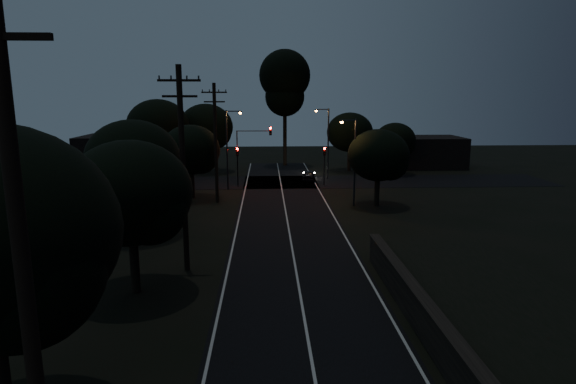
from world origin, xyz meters
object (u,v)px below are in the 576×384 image
streetlight_c (353,156)px  signal_mast (253,145)px  streetlight_b (327,138)px  utility_pole_near (24,275)px  tall_pine (285,82)px  signal_right (324,159)px  utility_pole_mid (183,167)px  car (309,176)px  signal_left (237,159)px  streetlight_a (229,144)px  utility_pole_far (216,141)px

streetlight_c → signal_mast: bearing=131.2°
streetlight_b → utility_pole_near: bearing=-103.8°
tall_pine → signal_right: tall_pine is taller
utility_pole_mid → streetlight_b: utility_pole_mid is taller
utility_pole_mid → car: utility_pole_mid is taller
utility_pole_mid → tall_pine: tall_pine is taller
utility_pole_mid → car: (9.20, 27.62, -5.13)m
utility_pole_mid → streetlight_c: size_ratio=1.47×
utility_pole_mid → signal_left: bearing=86.8°
utility_pole_near → streetlight_c: (11.83, 32.00, -1.89)m
tall_pine → streetlight_a: tall_pine is taller
signal_left → car: signal_left is taller
utility_pole_near → utility_pole_far: size_ratio=1.14×
utility_pole_far → streetlight_c: bearing=-9.6°
signal_left → streetlight_c: bearing=-43.8°
utility_pole_mid → streetlight_c: utility_pole_mid is taller
utility_pole_mid → utility_pole_far: utility_pole_mid is taller
utility_pole_far → signal_mast: (3.09, 7.99, -1.15)m
signal_left → streetlight_b: bearing=22.0°
utility_pole_far → signal_left: (1.40, 7.99, -2.65)m
streetlight_a → streetlight_b: same height
utility_pole_near → signal_left: bearing=88.1°
signal_right → streetlight_b: size_ratio=0.51×
utility_pole_far → car: (9.20, 10.62, -4.88)m
utility_pole_mid → signal_right: (10.60, 24.99, -2.90)m
utility_pole_mid → signal_mast: utility_pole_mid is taller
signal_right → streetlight_a: 10.26m
streetlight_a → tall_pine: bearing=69.6°
tall_pine → signal_right: 17.53m
streetlight_a → streetlight_b: size_ratio=1.00×
utility_pole_near → signal_right: utility_pole_near is taller
utility_pole_near → tall_pine: tall_pine is taller
streetlight_c → car: streetlight_c is taller
utility_pole_far → streetlight_c: size_ratio=1.40×
utility_pole_near → signal_right: bearing=75.8°
utility_pole_mid → signal_right: 27.30m
utility_pole_far → car: utility_pole_far is taller
utility_pole_mid → utility_pole_near: bearing=-90.0°
signal_right → car: signal_right is taller
utility_pole_near → streetlight_b: 47.40m
car → utility_pole_near: bearing=85.1°
tall_pine → streetlight_c: bearing=-79.1°
utility_pole_mid → signal_right: size_ratio=2.68×
utility_pole_far → signal_left: bearing=80.1°
signal_right → streetlight_c: bearing=-83.0°
signal_mast → streetlight_a: bearing=-140.2°
utility_pole_far → signal_left: 8.53m
streetlight_a → streetlight_b: 12.19m
utility_pole_mid → tall_pine: (7.00, 40.00, 5.39)m
signal_mast → signal_right: bearing=-0.0°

